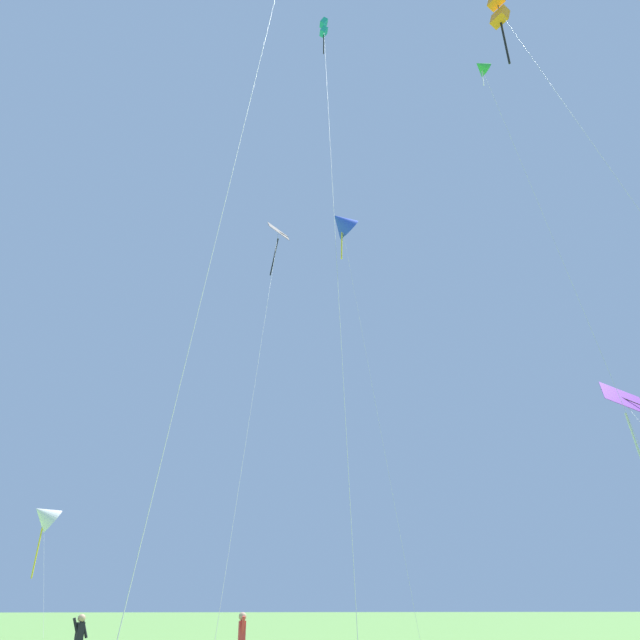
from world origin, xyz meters
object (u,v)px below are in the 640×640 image
kite_purple_streamer (629,415)px  kite_black_large (276,247)px  kite_blue_delta (342,223)px  kite_green_small (482,68)px  kite_teal_box (324,35)px  person_foreground_watcher (242,638)px  kite_orange_box (499,11)px  person_in_blue_jacket (79,638)px  kite_white_distant (45,515)px

kite_purple_streamer → kite_black_large: size_ratio=0.48×
kite_blue_delta → kite_green_small: kite_green_small is taller
kite_teal_box → person_foreground_watcher: (-2.71, -2.64, -26.51)m
kite_orange_box → person_in_blue_jacket: 32.50m
kite_green_small → kite_white_distant: 40.50m
kite_teal_box → kite_black_large: size_ratio=1.30×
kite_black_large → kite_orange_box: bearing=-41.4°
kite_purple_streamer → kite_white_distant: size_ratio=1.21×
kite_green_small → kite_teal_box: bearing=-165.2°
kite_green_small → kite_white_distant: kite_green_small is taller
person_in_blue_jacket → kite_green_small: bearing=14.9°
kite_black_large → kite_purple_streamer: bearing=-26.2°
kite_orange_box → person_in_blue_jacket: bearing=-176.6°
kite_black_large → kite_white_distant: bearing=131.2°
kite_green_small → kite_black_large: (-10.81, 5.91, -8.65)m
kite_blue_delta → kite_orange_box: (5.57, -16.92, 2.15)m
kite_teal_box → kite_white_distant: kite_teal_box is taller
kite_purple_streamer → kite_green_small: 20.24m
kite_orange_box → person_foreground_watcher: bearing=-171.8°
kite_white_distant → kite_orange_box: (25.46, -26.34, 21.63)m
kite_orange_box → person_foreground_watcher: size_ratio=18.80×
kite_purple_streamer → person_in_blue_jacket: kite_purple_streamer is taller
kite_blue_delta → kite_black_large: size_ratio=1.27×
kite_blue_delta → person_foreground_watcher: bearing=-107.7°
kite_blue_delta → person_foreground_watcher: kite_blue_delta is taller
kite_orange_box → person_foreground_watcher: kite_orange_box is taller
kite_black_large → kite_green_small: bearing=-28.7°
kite_black_large → person_in_blue_jacket: size_ratio=14.10×
kite_teal_box → kite_white_distant: size_ratio=3.30×
kite_black_large → kite_teal_box: bearing=-78.2°
kite_blue_delta → kite_black_large: 11.41m
kite_white_distant → kite_purple_streamer: bearing=-39.4°
kite_blue_delta → person_foreground_watcher: (-5.94, -18.57, -26.06)m
kite_teal_box → person_foreground_watcher: kite_teal_box is taller
kite_blue_delta → kite_white_distant: 29.39m
kite_teal_box → kite_white_distant: 36.30m
kite_blue_delta → kite_orange_box: kite_orange_box is taller
kite_purple_streamer → kite_green_small: bearing=161.6°
person_in_blue_jacket → kite_white_distant: bearing=109.0°
kite_purple_streamer → person_foreground_watcher: (-15.43, -3.82, -7.95)m
kite_green_small → kite_orange_box: kite_orange_box is taller
kite_white_distant → kite_orange_box: size_ratio=0.29×
kite_teal_box → kite_black_large: bearing=101.8°
person_in_blue_jacket → kite_blue_delta: bearing=59.6°
kite_green_small → kite_blue_delta: bearing=113.3°
kite_blue_delta → person_foreground_watcher: 32.54m
kite_green_small → person_in_blue_jacket: kite_green_small is taller
kite_black_large → kite_blue_delta: bearing=56.9°
kite_purple_streamer → person_foreground_watcher: bearing=-166.1°
kite_blue_delta → kite_green_small: (5.84, -13.53, 1.77)m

